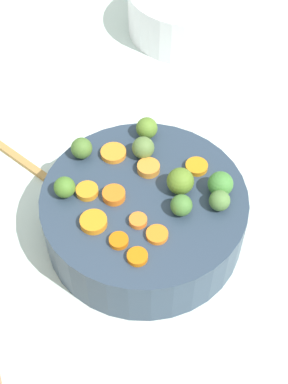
% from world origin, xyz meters
% --- Properties ---
extents(tabletop, '(2.40, 2.40, 0.02)m').
position_xyz_m(tabletop, '(0.00, 0.00, 0.01)').
color(tabletop, silver).
rests_on(tabletop, ground).
extents(serving_bowl_carrots, '(0.30, 0.30, 0.09)m').
position_xyz_m(serving_bowl_carrots, '(-0.02, -0.04, 0.06)').
color(serving_bowl_carrots, '#2D3C50').
rests_on(serving_bowl_carrots, tabletop).
extents(carrot_slice_0, '(0.05, 0.05, 0.01)m').
position_xyz_m(carrot_slice_0, '(-0.09, -0.07, 0.11)').
color(carrot_slice_0, orange).
rests_on(carrot_slice_0, serving_bowl_carrots).
extents(carrot_slice_1, '(0.03, 0.03, 0.01)m').
position_xyz_m(carrot_slice_1, '(0.00, -0.08, 0.11)').
color(carrot_slice_1, orange).
rests_on(carrot_slice_1, serving_bowl_carrots).
extents(carrot_slice_2, '(0.05, 0.05, 0.01)m').
position_xyz_m(carrot_slice_2, '(-0.10, 0.01, 0.11)').
color(carrot_slice_2, orange).
rests_on(carrot_slice_2, serving_bowl_carrots).
extents(carrot_slice_3, '(0.04, 0.04, 0.01)m').
position_xyz_m(carrot_slice_3, '(0.03, -0.13, 0.11)').
color(carrot_slice_3, orange).
rests_on(carrot_slice_3, serving_bowl_carrots).
extents(carrot_slice_4, '(0.04, 0.04, 0.01)m').
position_xyz_m(carrot_slice_4, '(-0.03, 0.01, 0.11)').
color(carrot_slice_4, orange).
rests_on(carrot_slice_4, serving_bowl_carrots).
extents(carrot_slice_5, '(0.04, 0.04, 0.01)m').
position_xyz_m(carrot_slice_5, '(0.03, -0.09, 0.11)').
color(carrot_slice_5, orange).
rests_on(carrot_slice_5, serving_bowl_carrots).
extents(carrot_slice_6, '(0.05, 0.05, 0.01)m').
position_xyz_m(carrot_slice_6, '(0.02, 0.05, 0.11)').
color(carrot_slice_6, orange).
rests_on(carrot_slice_6, serving_bowl_carrots).
extents(carrot_slice_7, '(0.04, 0.04, 0.01)m').
position_xyz_m(carrot_slice_7, '(-0.05, -0.06, 0.11)').
color(carrot_slice_7, orange).
rests_on(carrot_slice_7, serving_bowl_carrots).
extents(carrot_slice_8, '(0.04, 0.04, 0.01)m').
position_xyz_m(carrot_slice_8, '(-0.01, -0.12, 0.11)').
color(carrot_slice_8, orange).
rests_on(carrot_slice_8, serving_bowl_carrots).
extents(carrot_slice_9, '(0.04, 0.04, 0.01)m').
position_xyz_m(carrot_slice_9, '(-0.05, -0.11, 0.11)').
color(carrot_slice_9, orange).
rests_on(carrot_slice_9, serving_bowl_carrots).
extents(brussels_sprout_0, '(0.03, 0.03, 0.03)m').
position_xyz_m(brussels_sprout_0, '(0.04, -0.03, 0.12)').
color(brussels_sprout_0, '#487A33').
rests_on(brussels_sprout_0, serving_bowl_carrots).
extents(brussels_sprout_1, '(0.03, 0.03, 0.03)m').
position_xyz_m(brussels_sprout_1, '(-0.07, 0.07, 0.13)').
color(brussels_sprout_1, olive).
rests_on(brussels_sprout_1, serving_bowl_carrots).
extents(brussels_sprout_2, '(0.03, 0.03, 0.03)m').
position_xyz_m(brussels_sprout_2, '(-0.06, 0.03, 0.13)').
color(brussels_sprout_2, '#5C7B3D').
rests_on(brussels_sprout_2, serving_bowl_carrots).
extents(brussels_sprout_3, '(0.03, 0.03, 0.03)m').
position_xyz_m(brussels_sprout_3, '(0.08, -0.00, 0.12)').
color(brussels_sprout_3, '#547D3C').
rests_on(brussels_sprout_3, serving_bowl_carrots).
extents(brussels_sprout_4, '(0.03, 0.03, 0.03)m').
position_xyz_m(brussels_sprout_4, '(-0.14, -0.02, 0.12)').
color(brussels_sprout_4, '#4E7630').
rests_on(brussels_sprout_4, serving_bowl_carrots).
extents(brussels_sprout_5, '(0.04, 0.04, 0.04)m').
position_xyz_m(brussels_sprout_5, '(0.07, 0.02, 0.13)').
color(brussels_sprout_5, '#428135').
rests_on(brussels_sprout_5, serving_bowl_carrots).
extents(brussels_sprout_6, '(0.04, 0.04, 0.04)m').
position_xyz_m(brussels_sprout_6, '(0.02, 0.00, 0.13)').
color(brussels_sprout_6, olive).
rests_on(brussels_sprout_6, serving_bowl_carrots).
extents(brussels_sprout_7, '(0.03, 0.03, 0.03)m').
position_xyz_m(brussels_sprout_7, '(-0.11, -0.09, 0.12)').
color(brussels_sprout_7, '#4C7B2B').
rests_on(brussels_sprout_7, serving_bowl_carrots).
extents(casserole_dish, '(0.26, 0.26, 0.09)m').
position_xyz_m(casserole_dish, '(-0.20, 0.47, 0.07)').
color(casserole_dish, white).
rests_on(casserole_dish, tabletop).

